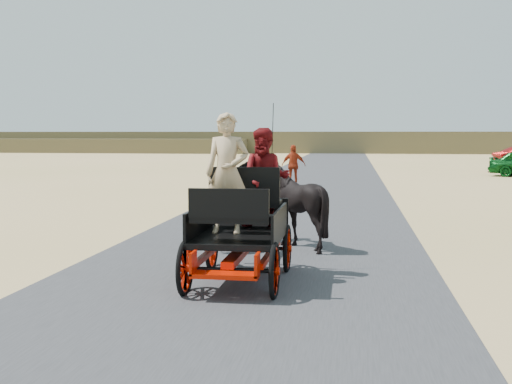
# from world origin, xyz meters

# --- Properties ---
(ground) EXTENTS (140.00, 140.00, 0.00)m
(ground) POSITION_xyz_m (0.00, 0.00, 0.00)
(ground) COLOR tan
(road) EXTENTS (6.00, 140.00, 0.01)m
(road) POSITION_xyz_m (0.00, 0.00, 0.01)
(road) COLOR #38383A
(road) RESTS_ON ground
(ridge_far) EXTENTS (140.00, 6.00, 2.40)m
(ridge_far) POSITION_xyz_m (0.00, 62.00, 1.20)
(ridge_far) COLOR brown
(ridge_far) RESTS_ON ground
(ridge_near) EXTENTS (40.00, 4.00, 1.60)m
(ridge_near) POSITION_xyz_m (-30.00, 58.00, 0.80)
(ridge_near) COLOR brown
(ridge_near) RESTS_ON ground
(carriage) EXTENTS (1.30, 2.40, 0.72)m
(carriage) POSITION_xyz_m (-0.02, -2.48, 0.36)
(carriage) COLOR black
(carriage) RESTS_ON ground
(horse_left) EXTENTS (0.91, 2.01, 1.70)m
(horse_left) POSITION_xyz_m (-0.57, 0.52, 0.85)
(horse_left) COLOR black
(horse_left) RESTS_ON ground
(horse_right) EXTENTS (1.37, 1.54, 1.70)m
(horse_right) POSITION_xyz_m (0.53, 0.52, 0.85)
(horse_right) COLOR black
(horse_right) RESTS_ON ground
(driver_man) EXTENTS (0.66, 0.43, 1.80)m
(driver_man) POSITION_xyz_m (-0.22, -2.43, 1.62)
(driver_man) COLOR tan
(driver_man) RESTS_ON carriage
(passenger_woman) EXTENTS (0.77, 0.60, 1.58)m
(passenger_woman) POSITION_xyz_m (0.28, -1.88, 1.51)
(passenger_woman) COLOR #660C0F
(passenger_woman) RESTS_ON carriage
(pedestrian) EXTENTS (1.04, 0.49, 1.73)m
(pedestrian) POSITION_xyz_m (-0.85, 15.37, 0.86)
(pedestrian) COLOR #A22D12
(pedestrian) RESTS_ON ground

